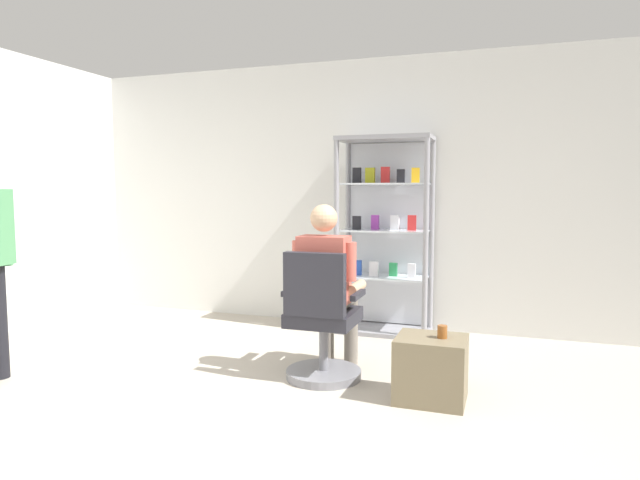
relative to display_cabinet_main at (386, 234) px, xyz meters
The scene contains 7 objects.
ground_plane 2.95m from the display_cabinet_main, 98.21° to the right, with size 7.20×7.20×0.00m, color #B2A899.
back_wall 0.60m from the display_cabinet_main, 149.28° to the left, with size 6.00×0.10×2.70m, color silver.
display_cabinet_main is the anchor object (origin of this frame).
office_chair 1.66m from the display_cabinet_main, 94.88° to the right, with size 0.56×0.56×0.96m.
seated_shopkeeper 1.42m from the display_cabinet_main, 95.52° to the right, with size 0.49×0.57×1.29m.
storage_crate 1.97m from the display_cabinet_main, 68.04° to the right, with size 0.45×0.39×0.43m, color #72664C.
tea_glass 1.91m from the display_cabinet_main, 66.02° to the right, with size 0.06×0.06×0.08m, color brown.
Camera 1 is at (1.54, -2.52, 1.40)m, focal length 30.97 mm.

